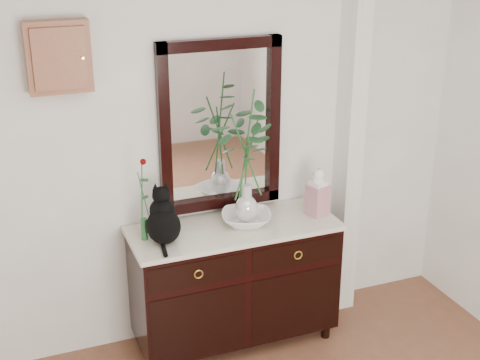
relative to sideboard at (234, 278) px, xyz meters
name	(u,v)px	position (x,y,z in m)	size (l,w,h in m)	color
wall_back	(205,141)	(-0.10, 0.25, 0.88)	(3.60, 0.04, 2.70)	white
pilaster	(350,128)	(0.90, 0.17, 0.88)	(0.12, 0.20, 2.70)	white
sideboard	(234,278)	(0.00, 0.00, 0.00)	(1.33, 0.52, 0.82)	black
wall_mirror	(220,126)	(0.00, 0.24, 0.97)	(0.80, 0.06, 1.10)	black
key_cabinet	(59,57)	(-0.95, 0.21, 1.48)	(0.35, 0.10, 0.40)	brown
cat	(163,216)	(-0.47, -0.04, 0.54)	(0.23, 0.29, 0.33)	black
lotus_bowl	(246,218)	(0.08, 0.00, 0.41)	(0.31, 0.31, 0.08)	white
vase_branches	(247,157)	(0.08, 0.00, 0.83)	(0.41, 0.41, 0.87)	silver
bud_vase_rose	(142,199)	(-0.57, 0.03, 0.64)	(0.06, 0.06, 0.53)	#276331
ginger_jar	(318,191)	(0.57, -0.03, 0.54)	(0.12, 0.12, 0.33)	silver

